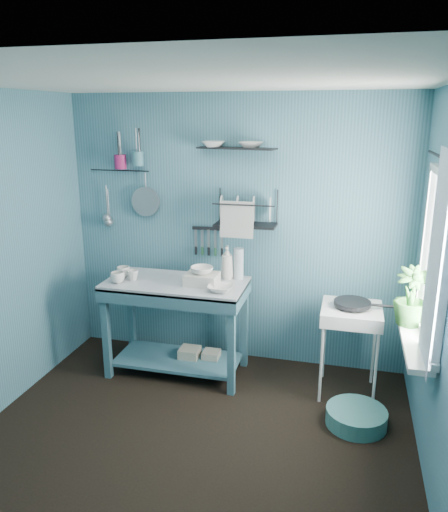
% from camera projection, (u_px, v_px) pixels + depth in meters
% --- Properties ---
extents(floor, '(3.20, 3.20, 0.00)m').
position_uv_depth(floor, '(188.00, 447.00, 3.59)').
color(floor, black).
rests_on(floor, ground).
extents(ceiling, '(3.20, 3.20, 0.00)m').
position_uv_depth(ceiling, '(180.00, 80.00, 2.91)').
color(ceiling, silver).
rests_on(ceiling, ground).
extents(wall_back, '(3.20, 0.00, 3.20)m').
position_uv_depth(wall_back, '(236.00, 232.00, 4.65)').
color(wall_back, '#3C6B7B').
rests_on(wall_back, ground).
extents(wall_front, '(3.20, 0.00, 3.20)m').
position_uv_depth(wall_front, '(54.00, 409.00, 1.85)').
color(wall_front, '#3C6B7B').
rests_on(wall_front, ground).
extents(wall_right, '(0.00, 3.00, 3.00)m').
position_uv_depth(wall_right, '(448.00, 305.00, 2.87)').
color(wall_right, '#3C6B7B').
rests_on(wall_right, ground).
extents(work_counter, '(1.27, 0.68, 0.88)m').
position_uv_depth(work_counter, '(177.00, 327.00, 4.53)').
color(work_counter, '#335E6C').
rests_on(work_counter, floor).
extents(mug_left, '(0.12, 0.12, 0.10)m').
position_uv_depth(mug_left, '(118.00, 278.00, 4.37)').
color(mug_left, silver).
rests_on(mug_left, work_counter).
extents(mug_mid, '(0.14, 0.14, 0.09)m').
position_uv_depth(mug_mid, '(133.00, 275.00, 4.44)').
color(mug_mid, silver).
rests_on(mug_mid, work_counter).
extents(mug_right, '(0.17, 0.17, 0.10)m').
position_uv_depth(mug_right, '(123.00, 272.00, 4.52)').
color(mug_right, silver).
rests_on(mug_right, work_counter).
extents(wash_tub, '(0.28, 0.22, 0.10)m').
position_uv_depth(wash_tub, '(202.00, 279.00, 4.32)').
color(wash_tub, beige).
rests_on(wash_tub, work_counter).
extents(tub_bowl, '(0.20, 0.19, 0.06)m').
position_uv_depth(tub_bowl, '(202.00, 270.00, 4.30)').
color(tub_bowl, silver).
rests_on(tub_bowl, wash_tub).
extents(soap_bottle, '(0.12, 0.12, 0.30)m').
position_uv_depth(soap_bottle, '(227.00, 262.00, 4.46)').
color(soap_bottle, beige).
rests_on(soap_bottle, work_counter).
extents(water_bottle, '(0.09, 0.09, 0.28)m').
position_uv_depth(water_bottle, '(238.00, 264.00, 4.46)').
color(water_bottle, '#ABB5BE').
rests_on(water_bottle, work_counter).
extents(counter_bowl, '(0.22, 0.22, 0.05)m').
position_uv_depth(counter_bowl, '(220.00, 288.00, 4.16)').
color(counter_bowl, silver).
rests_on(counter_bowl, work_counter).
extents(hotplate_stand, '(0.51, 0.51, 0.78)m').
position_uv_depth(hotplate_stand, '(349.00, 350.00, 4.20)').
color(hotplate_stand, white).
rests_on(hotplate_stand, floor).
extents(frying_pan, '(0.30, 0.30, 0.03)m').
position_uv_depth(frying_pan, '(352.00, 303.00, 4.08)').
color(frying_pan, black).
rests_on(frying_pan, hotplate_stand).
extents(knife_strip, '(0.32, 0.04, 0.03)m').
position_uv_depth(knife_strip, '(209.00, 228.00, 4.67)').
color(knife_strip, black).
rests_on(knife_strip, wall_back).
extents(dish_rack, '(0.57, 0.29, 0.32)m').
position_uv_depth(dish_rack, '(246.00, 208.00, 4.43)').
color(dish_rack, black).
rests_on(dish_rack, wall_back).
extents(upper_shelf, '(0.72, 0.29, 0.01)m').
position_uv_depth(upper_shelf, '(236.00, 148.00, 4.34)').
color(upper_shelf, black).
rests_on(upper_shelf, wall_back).
extents(shelf_bowl_left, '(0.23, 0.23, 0.05)m').
position_uv_depth(shelf_bowl_left, '(213.00, 140.00, 4.37)').
color(shelf_bowl_left, silver).
rests_on(shelf_bowl_left, upper_shelf).
extents(shelf_bowl_right, '(0.23, 0.23, 0.05)m').
position_uv_depth(shelf_bowl_right, '(251.00, 139.00, 4.28)').
color(shelf_bowl_right, silver).
rests_on(shelf_bowl_right, upper_shelf).
extents(utensil_cup_magenta, '(0.11, 0.11, 0.13)m').
position_uv_depth(utensil_cup_magenta, '(120.00, 162.00, 4.66)').
color(utensil_cup_magenta, '#991C54').
rests_on(utensil_cup_magenta, wall_back).
extents(utensil_cup_teal, '(0.11, 0.11, 0.13)m').
position_uv_depth(utensil_cup_teal, '(138.00, 159.00, 4.61)').
color(utensil_cup_teal, '#3B717B').
rests_on(utensil_cup_teal, wall_back).
extents(colander, '(0.28, 0.03, 0.28)m').
position_uv_depth(colander, '(146.00, 202.00, 4.74)').
color(colander, '#929499').
rests_on(colander, wall_back).
extents(ladle_outer, '(0.01, 0.01, 0.30)m').
position_uv_depth(ladle_outer, '(107.00, 201.00, 4.85)').
color(ladle_outer, '#929499').
rests_on(ladle_outer, wall_back).
extents(ladle_inner, '(0.01, 0.01, 0.30)m').
position_uv_depth(ladle_inner, '(108.00, 205.00, 4.85)').
color(ladle_inner, '#929499').
rests_on(ladle_inner, wall_back).
extents(hook_rail, '(0.60, 0.01, 0.01)m').
position_uv_depth(hook_rail, '(120.00, 170.00, 4.74)').
color(hook_rail, black).
rests_on(hook_rail, wall_back).
extents(window_glass, '(0.00, 1.10, 1.10)m').
position_uv_depth(window_glass, '(437.00, 259.00, 3.25)').
color(window_glass, white).
rests_on(window_glass, wall_right).
extents(windowsill, '(0.16, 0.95, 0.04)m').
position_uv_depth(windowsill, '(414.00, 340.00, 3.43)').
color(windowsill, white).
rests_on(windowsill, wall_right).
extents(curtain, '(0.00, 1.35, 1.35)m').
position_uv_depth(curtain, '(434.00, 263.00, 2.97)').
color(curtain, white).
rests_on(curtain, wall_right).
extents(curtain_rod, '(0.02, 1.05, 0.02)m').
position_uv_depth(curtain_rod, '(441.00, 157.00, 3.08)').
color(curtain_rod, black).
rests_on(curtain_rod, wall_right).
extents(potted_plant, '(0.27, 0.27, 0.43)m').
position_uv_depth(potted_plant, '(411.00, 297.00, 3.58)').
color(potted_plant, '#31702D').
rests_on(potted_plant, windowsill).
extents(storage_tin_large, '(0.18, 0.18, 0.22)m').
position_uv_depth(storage_tin_large, '(190.00, 359.00, 4.65)').
color(storage_tin_large, gray).
rests_on(storage_tin_large, floor).
extents(storage_tin_small, '(0.15, 0.15, 0.20)m').
position_uv_depth(storage_tin_small, '(211.00, 361.00, 4.63)').
color(storage_tin_small, gray).
rests_on(storage_tin_small, floor).
extents(floor_basin, '(0.46, 0.46, 0.13)m').
position_uv_depth(floor_basin, '(356.00, 417.00, 3.83)').
color(floor_basin, teal).
rests_on(floor_basin, floor).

